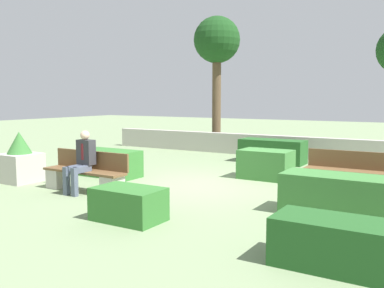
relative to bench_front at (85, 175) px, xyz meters
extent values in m
plane|color=gray|center=(1.85, 1.90, -0.35)|extent=(60.00, 60.00, 0.00)
cube|color=#B7B2A8|center=(1.85, 7.51, 0.02)|extent=(14.21, 0.30, 0.74)
cube|color=brown|center=(0.00, -0.04, 0.10)|extent=(2.11, 0.44, 0.05)
cube|color=brown|center=(0.00, 0.20, 0.32)|extent=(2.11, 0.04, 0.40)
cube|color=#B7B2A8|center=(-0.83, -0.04, -0.14)|extent=(0.36, 0.40, 0.43)
cube|color=#B7B2A8|center=(0.83, -0.04, -0.14)|extent=(0.36, 0.40, 0.43)
cube|color=brown|center=(5.06, 2.98, 0.10)|extent=(2.12, 0.44, 0.05)
cube|color=brown|center=(5.06, 3.23, 0.32)|extent=(2.12, 0.04, 0.40)
cube|color=#B7B2A8|center=(4.23, 2.98, -0.14)|extent=(0.36, 0.40, 0.43)
cube|color=#515B70|center=(-0.04, -0.25, 0.19)|extent=(0.14, 0.46, 0.13)
cube|color=#515B70|center=(0.16, -0.25, 0.19)|extent=(0.14, 0.46, 0.13)
cube|color=#515B70|center=(-0.06, -0.48, -0.05)|extent=(0.11, 0.11, 0.61)
cube|color=#515B70|center=(0.18, -0.48, -0.05)|extent=(0.11, 0.11, 0.61)
cube|color=#333338|center=(0.06, -0.01, 0.52)|extent=(0.38, 0.22, 0.54)
sphere|color=beige|center=(0.06, -0.03, 0.89)|extent=(0.20, 0.20, 0.20)
cube|color=maroon|center=(0.06, -0.13, 0.54)|extent=(0.06, 0.01, 0.35)
cube|color=#33702D|center=(2.27, -1.26, -0.07)|extent=(1.17, 0.74, 0.56)
cube|color=#33702D|center=(-0.77, 1.64, 0.00)|extent=(1.66, 0.74, 0.70)
cube|color=#235623|center=(6.07, -1.51, -0.05)|extent=(2.20, 0.77, 0.60)
cube|color=#3D7A38|center=(5.35, 0.86, 0.01)|extent=(2.19, 0.82, 0.72)
cube|color=#3D7A38|center=(2.84, 3.47, 0.02)|extent=(1.28, 0.84, 0.74)
cube|color=#235623|center=(2.02, 6.09, 0.02)|extent=(2.04, 0.82, 0.74)
cube|color=#B7B2A8|center=(-2.14, -0.05, 0.00)|extent=(0.86, 0.86, 0.70)
cone|color=#387533|center=(-2.14, -0.05, 0.61)|extent=(0.60, 0.60, 0.53)
cylinder|color=brown|center=(-1.31, 8.57, 1.57)|extent=(0.35, 0.35, 3.84)
sphere|color=#194219|center=(-1.31, 8.57, 3.99)|extent=(1.84, 1.84, 1.84)
camera|label=1|loc=(6.83, -6.69, 1.70)|focal=40.00mm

